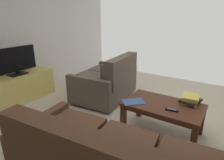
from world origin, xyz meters
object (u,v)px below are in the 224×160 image
coffee_table (163,109)px  flat_tv (16,61)px  loveseat_near (107,81)px  tv_remote (172,110)px  tv_stand (20,88)px  book_stack (191,99)px  loose_magazine (133,102)px

coffee_table → flat_tv: flat_tv is taller
loveseat_near → tv_remote: loveseat_near is taller
loveseat_near → tv_remote: size_ratio=7.95×
coffee_table → tv_remote: tv_remote is taller
coffee_table → tv_remote: (-0.15, 0.13, 0.08)m
flat_tv → tv_stand: bearing=-72.0°
book_stack → tv_stand: bearing=13.1°
coffee_table → loose_magazine: loose_magazine is taller
flat_tv → loose_magazine: flat_tv is taller
flat_tv → tv_remote: 2.84m
loose_magazine → flat_tv: bearing=51.0°
coffee_table → tv_stand: size_ratio=0.80×
tv_stand → tv_remote: (-2.81, -0.32, 0.20)m
book_stack → flat_tv: bearing=13.2°
flat_tv → book_stack: (-2.95, -0.69, -0.29)m
coffee_table → loveseat_near: bearing=-22.7°
coffee_table → tv_remote: bearing=139.9°
tv_stand → tv_remote: bearing=-173.4°
tv_stand → loose_magazine: 2.31m
tv_remote → book_stack: bearing=-111.4°
coffee_table → book_stack: 0.40m
book_stack → coffee_table: bearing=38.9°
tv_remote → loose_magazine: 0.52m
flat_tv → tv_remote: (-2.81, -0.32, -0.34)m
tv_stand → loose_magazine: size_ratio=4.38×
loveseat_near → loose_magazine: bearing=142.6°
coffee_table → book_stack: (-0.29, -0.24, 0.12)m
tv_remote → loose_magazine: (0.52, 0.04, -0.01)m
loose_magazine → book_stack: bearing=-104.9°
coffee_table → tv_remote: size_ratio=6.25×
tv_stand → flat_tv: size_ratio=1.65×
loveseat_near → flat_tv: (1.35, 1.00, 0.43)m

